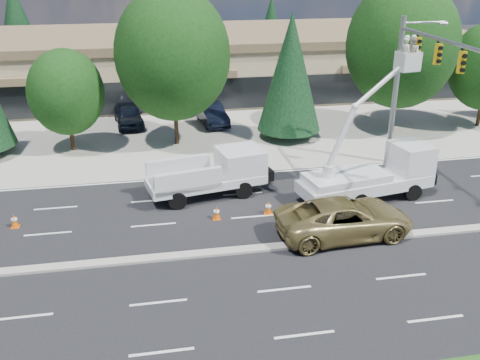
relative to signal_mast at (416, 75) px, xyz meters
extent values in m
plane|color=black|center=(-10.03, -7.04, -6.06)|extent=(140.00, 140.00, 0.00)
cube|color=gray|center=(-10.03, 12.96, -6.05)|extent=(140.00, 22.00, 0.01)
cube|color=gray|center=(-10.03, -7.04, -6.00)|extent=(120.00, 0.55, 0.12)
cube|color=tan|center=(-10.03, 22.96, -3.56)|extent=(50.00, 15.00, 5.00)
cube|color=brown|center=(-10.03, 22.96, -0.91)|extent=(50.40, 15.40, 0.70)
cube|color=black|center=(-10.03, 15.41, -4.56)|extent=(48.00, 0.12, 2.60)
cylinder|color=#332114|center=(-20.03, 7.96, -4.95)|extent=(0.28, 0.28, 2.20)
ellipsoid|color=black|center=(-20.03, 7.96, -2.08)|extent=(4.90, 4.90, 5.63)
cylinder|color=#332114|center=(-13.03, 7.96, -4.35)|extent=(0.28, 0.28, 3.41)
ellipsoid|color=black|center=(-13.03, 7.96, 0.11)|extent=(7.58, 7.58, 8.72)
cylinder|color=#332114|center=(-5.03, 7.96, -5.66)|extent=(0.26, 0.26, 0.80)
cone|color=black|center=(-5.03, 7.96, -1.34)|extent=(4.46, 4.46, 8.15)
cylinder|color=#332114|center=(2.97, 7.96, -4.30)|extent=(0.28, 0.28, 3.52)
ellipsoid|color=black|center=(2.97, 7.96, 0.29)|extent=(7.82, 7.82, 8.99)
cylinder|color=#332114|center=(9.97, 7.96, -4.79)|extent=(0.28, 0.28, 2.53)
cylinder|color=#332114|center=(-28.03, 34.96, -5.66)|extent=(0.26, 0.26, 0.80)
cone|color=black|center=(-28.03, 34.96, -0.78)|extent=(4.99, 4.99, 9.12)
cylinder|color=#332114|center=(-14.03, 34.96, -5.66)|extent=(0.26, 0.26, 0.80)
cone|color=black|center=(-14.03, 34.96, -0.07)|extent=(5.66, 5.66, 10.34)
cylinder|color=#332114|center=(-0.03, 34.96, -5.66)|extent=(0.26, 0.26, 0.80)
cone|color=black|center=(-0.03, 34.96, -1.96)|extent=(3.88, 3.88, 7.08)
cylinder|color=#332114|center=(11.97, 34.96, -5.66)|extent=(0.26, 0.26, 0.80)
cone|color=black|center=(11.97, 34.96, -0.47)|extent=(5.28, 5.28, 9.65)
cylinder|color=gray|center=(-0.03, 2.16, -1.56)|extent=(0.32, 0.32, 9.00)
cylinder|color=gray|center=(-0.03, -2.84, 2.24)|extent=(0.20, 10.00, 0.20)
cylinder|color=gray|center=(1.27, 2.16, 2.54)|extent=(2.60, 0.12, 0.12)
cube|color=gold|center=(-0.03, 0.16, 1.49)|extent=(0.32, 0.22, 1.05)
cube|color=gold|center=(-0.03, -2.04, 1.49)|extent=(0.32, 0.22, 1.05)
cube|color=gold|center=(-0.03, -4.24, 1.49)|extent=(0.32, 0.22, 1.05)
cube|color=silver|center=(-12.03, -0.84, -5.15)|extent=(6.70, 3.52, 0.48)
cube|color=silver|center=(-10.05, -0.46, -4.41)|extent=(2.73, 2.69, 1.59)
cube|color=black|center=(-9.37, -0.32, -4.20)|extent=(0.47, 2.00, 1.06)
cube|color=silver|center=(-13.47, -0.10, -4.62)|extent=(3.60, 1.01, 1.17)
cube|color=silver|center=(-13.09, -2.08, -4.62)|extent=(3.60, 1.01, 1.17)
cube|color=silver|center=(-3.66, -2.84, -5.13)|extent=(7.66, 3.53, 0.65)
cube|color=silver|center=(-0.94, -2.34, -4.17)|extent=(2.21, 2.47, 1.85)
cube|color=black|center=(-0.26, -2.21, -4.03)|extent=(0.41, 1.83, 1.11)
cube|color=silver|center=(-4.84, -3.06, -4.63)|extent=(4.74, 2.90, 0.46)
cylinder|color=silver|center=(-5.93, -3.27, -4.12)|extent=(0.65, 0.65, 0.74)
cube|color=silver|center=(-1.90, -2.52, 1.30)|extent=(1.15, 1.00, 1.00)
imported|color=beige|center=(-2.10, -2.55, 1.67)|extent=(0.48, 0.64, 1.59)
imported|color=beige|center=(-1.70, -2.48, 1.67)|extent=(0.73, 0.87, 1.59)
ellipsoid|color=white|center=(-2.10, -2.55, 2.48)|extent=(0.24, 0.24, 0.17)
ellipsoid|color=white|center=(-1.70, -2.48, 2.48)|extent=(0.24, 0.24, 0.17)
cube|color=#E55707|center=(-21.69, -2.85, -6.04)|extent=(0.40, 0.40, 0.03)
cone|color=#E55707|center=(-21.69, -2.85, -5.71)|extent=(0.36, 0.36, 0.70)
cylinder|color=white|center=(-21.69, -2.85, -5.64)|extent=(0.29, 0.29, 0.10)
cube|color=#E55707|center=(-11.86, -3.74, -6.04)|extent=(0.40, 0.40, 0.03)
cone|color=#E55707|center=(-11.86, -3.74, -5.71)|extent=(0.36, 0.36, 0.70)
cylinder|color=white|center=(-11.86, -3.74, -5.64)|extent=(0.29, 0.29, 0.10)
cube|color=#E55707|center=(-9.17, -3.63, -6.04)|extent=(0.40, 0.40, 0.03)
cone|color=#E55707|center=(-9.17, -3.63, -5.71)|extent=(0.36, 0.36, 0.70)
cylinder|color=white|center=(-9.17, -3.63, -5.64)|extent=(0.29, 0.29, 0.10)
cube|color=#E55707|center=(-4.01, -2.87, -6.04)|extent=(0.40, 0.40, 0.03)
cone|color=#E55707|center=(-4.01, -2.87, -5.71)|extent=(0.36, 0.36, 0.70)
cylinder|color=white|center=(-4.01, -2.87, -5.64)|extent=(0.29, 0.29, 0.10)
imported|color=olive|center=(-6.16, -6.44, -5.16)|extent=(6.62, 3.35, 1.79)
imported|color=black|center=(-16.36, 12.92, -5.22)|extent=(2.54, 5.10, 1.67)
imported|color=black|center=(-10.03, 12.23, -5.26)|extent=(2.37, 5.03, 1.59)
camera|label=1|loc=(-14.95, -27.51, 6.45)|focal=40.00mm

